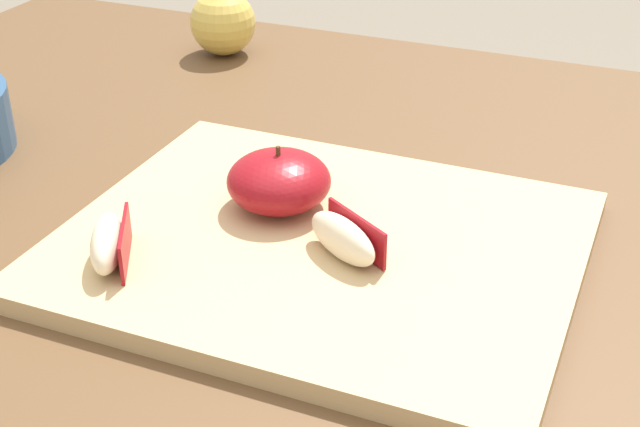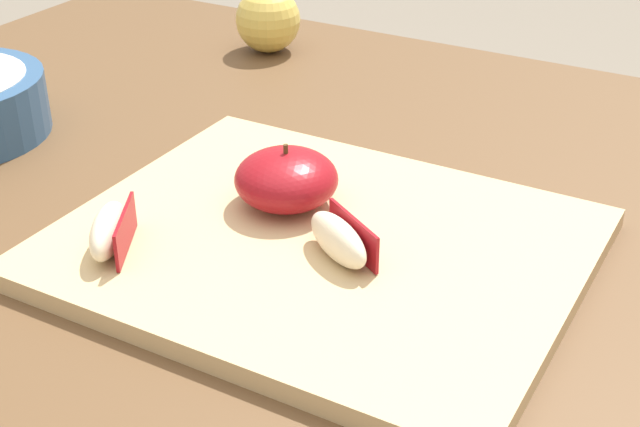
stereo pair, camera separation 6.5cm
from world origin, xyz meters
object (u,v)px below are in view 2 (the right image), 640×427
Objects in this scene: apple_half_skin_up at (286,179)px; apple_wedge_front at (110,231)px; cutting_board at (320,246)px; whole_apple_golden at (268,20)px; apple_wedge_right at (340,239)px.

apple_half_skin_up is 0.14m from apple_wedge_front.
apple_wedge_front is at bearing -122.57° from apple_half_skin_up.
cutting_board is 0.45m from whole_apple_golden.
apple_wedge_front is 0.85× the size of whole_apple_golden.
cutting_board is 5.33× the size of apple_wedge_right.
apple_wedge_right is at bearing -51.96° from whole_apple_golden.
cutting_board is at bearing 145.79° from apple_wedge_right.
apple_half_skin_up is at bearing 57.43° from apple_wedge_front.
whole_apple_golden is (-0.30, 0.38, 0.01)m from apple_wedge_right.
whole_apple_golden reaches higher than cutting_board.
apple_half_skin_up is 0.09m from apple_wedge_right.
apple_wedge_front is (-0.12, -0.09, 0.02)m from cutting_board.
apple_wedge_right is (0.03, -0.02, 0.02)m from cutting_board.
apple_half_skin_up reaches higher than apple_wedge_front.
whole_apple_golden reaches higher than apple_wedge_right.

